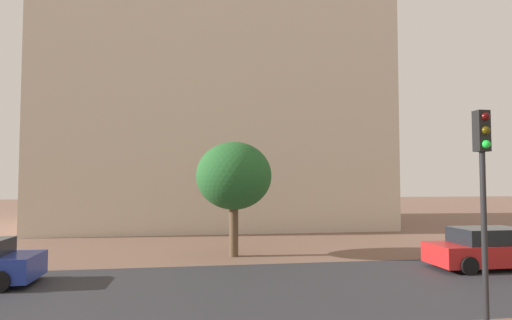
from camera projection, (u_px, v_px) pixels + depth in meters
name	position (u px, v px, depth m)	size (l,w,h in m)	color
ground_plane	(257.00, 278.00, 13.80)	(120.00, 120.00, 0.00)	brown
street_asphalt_strip	(264.00, 288.00, 12.44)	(120.00, 7.02, 0.00)	#2D2D33
landmark_building	(223.00, 65.00, 31.45)	(23.20, 13.28, 41.19)	beige
car_red	(488.00, 249.00, 15.28)	(4.40, 2.00, 1.51)	red
traffic_light_pole	(483.00, 177.00, 8.85)	(0.28, 0.34, 4.82)	black
tree_curb_far	(234.00, 176.00, 17.78)	(3.29, 3.29, 4.97)	brown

